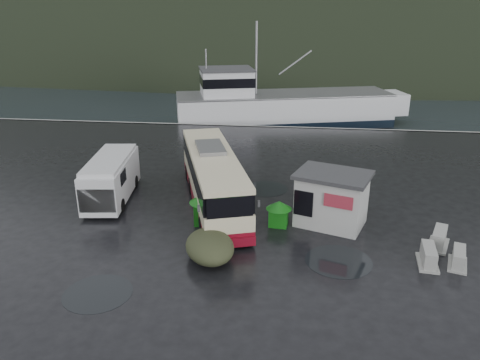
# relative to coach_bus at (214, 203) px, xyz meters

# --- Properties ---
(ground) EXTENTS (160.00, 160.00, 0.00)m
(ground) POSITION_rel_coach_bus_xyz_m (0.50, -2.23, 0.00)
(ground) COLOR black
(ground) RESTS_ON ground
(harbor_water) EXTENTS (300.00, 180.00, 0.02)m
(harbor_water) POSITION_rel_coach_bus_xyz_m (0.50, 107.77, 0.00)
(harbor_water) COLOR black
(harbor_water) RESTS_ON ground
(quay_edge) EXTENTS (160.00, 0.60, 1.50)m
(quay_edge) POSITION_rel_coach_bus_xyz_m (0.50, 17.77, 0.00)
(quay_edge) COLOR #999993
(quay_edge) RESTS_ON ground
(headland) EXTENTS (780.00, 540.00, 570.00)m
(headland) POSITION_rel_coach_bus_xyz_m (10.50, 247.77, 0.00)
(headland) COLOR black
(headland) RESTS_ON ground
(coach_bus) EXTENTS (6.08, 11.47, 3.15)m
(coach_bus) POSITION_rel_coach_bus_xyz_m (0.00, 0.00, 0.00)
(coach_bus) COLOR beige
(coach_bus) RESTS_ON ground
(white_van) EXTENTS (2.77, 6.25, 2.53)m
(white_van) POSITION_rel_coach_bus_xyz_m (-5.85, -0.06, 0.00)
(white_van) COLOR silver
(white_van) RESTS_ON ground
(waste_bin_left) EXTENTS (1.29, 1.29, 1.62)m
(waste_bin_left) POSITION_rel_coach_bus_xyz_m (0.00, -2.46, 0.00)
(waste_bin_left) COLOR #126913
(waste_bin_left) RESTS_ON ground
(waste_bin_right) EXTENTS (1.04, 1.04, 1.31)m
(waste_bin_right) POSITION_rel_coach_bus_xyz_m (3.74, -2.34, 0.00)
(waste_bin_right) COLOR #126913
(waste_bin_right) RESTS_ON ground
(dome_tent) EXTENTS (3.01, 3.50, 1.16)m
(dome_tent) POSITION_rel_coach_bus_xyz_m (0.85, -6.00, 0.00)
(dome_tent) COLOR #353A22
(dome_tent) RESTS_ON ground
(ticket_kiosk) EXTENTS (4.23, 3.72, 2.76)m
(ticket_kiosk) POSITION_rel_coach_bus_xyz_m (6.35, -1.90, 0.00)
(ticket_kiosk) COLOR beige
(ticket_kiosk) RESTS_ON ground
(jersey_barrier_a) EXTENTS (1.01, 1.72, 0.82)m
(jersey_barrier_a) POSITION_rel_coach_bus_xyz_m (10.29, -5.42, 0.00)
(jersey_barrier_a) COLOR #999993
(jersey_barrier_a) RESTS_ON ground
(jersey_barrier_b) EXTENTS (1.18, 1.67, 0.75)m
(jersey_barrier_b) POSITION_rel_coach_bus_xyz_m (11.55, -5.39, 0.00)
(jersey_barrier_b) COLOR #999993
(jersey_barrier_b) RESTS_ON ground
(jersey_barrier_c) EXTENTS (1.40, 1.87, 0.84)m
(jersey_barrier_c) POSITION_rel_coach_bus_xyz_m (11.19, -3.72, 0.00)
(jersey_barrier_c) COLOR #999993
(jersey_barrier_c) RESTS_ON ground
(fishing_trawler) EXTENTS (26.42, 12.28, 10.34)m
(fishing_trawler) POSITION_rel_coach_bus_xyz_m (3.29, 24.13, 0.00)
(fishing_trawler) COLOR silver
(fishing_trawler) RESTS_ON ground
(puddles) EXTENTS (12.33, 14.37, 0.01)m
(puddles) POSITION_rel_coach_bus_xyz_m (2.35, -4.23, 0.01)
(puddles) COLOR black
(puddles) RESTS_ON ground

